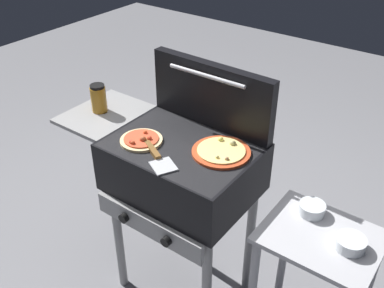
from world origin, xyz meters
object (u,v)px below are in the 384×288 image
at_px(grill, 180,170).
at_px(pizza_pepperoni, 141,140).
at_px(prep_table, 313,273).
at_px(spatula, 156,156).
at_px(topping_bowl_near, 351,243).
at_px(sauce_jar, 99,98).
at_px(topping_bowl_far, 312,209).
at_px(pizza_cheese, 221,151).

xyz_separation_m(grill, pizza_pepperoni, (-0.14, -0.09, 0.15)).
bearing_deg(prep_table, pizza_pepperoni, -173.66).
height_order(grill, spatula, spatula).
relative_size(grill, topping_bowl_near, 8.50).
xyz_separation_m(grill, spatula, (-0.01, -0.14, 0.15)).
bearing_deg(spatula, topping_bowl_near, 10.61).
xyz_separation_m(sauce_jar, topping_bowl_far, (1.09, 0.09, -0.21)).
bearing_deg(prep_table, topping_bowl_far, 131.83).
bearing_deg(topping_bowl_far, grill, -170.53).
bearing_deg(sauce_jar, topping_bowl_near, 0.23).
distance_m(pizza_cheese, prep_table, 0.62).
bearing_deg(pizza_cheese, pizza_pepperoni, -158.17).
height_order(pizza_pepperoni, sauce_jar, sauce_jar).
xyz_separation_m(grill, topping_bowl_near, (0.78, 0.01, 0.01)).
bearing_deg(pizza_cheese, sauce_jar, -176.49).
bearing_deg(sauce_jar, prep_table, 0.02).
bearing_deg(topping_bowl_near, prep_table, -177.48).
relative_size(pizza_pepperoni, sauce_jar, 1.34).
bearing_deg(sauce_jar, spatula, -16.59).
height_order(prep_table, topping_bowl_near, topping_bowl_near).
distance_m(grill, pizza_pepperoni, 0.23).
xyz_separation_m(spatula, prep_table, (0.69, 0.14, -0.38)).
distance_m(spatula, topping_bowl_near, 0.82).
xyz_separation_m(pizza_cheese, pizza_pepperoni, (-0.33, -0.13, 0.00)).
bearing_deg(grill, prep_table, 0.37).
xyz_separation_m(spatula, topping_bowl_near, (0.79, 0.15, -0.14)).
bearing_deg(topping_bowl_near, sauce_jar, -179.77).
bearing_deg(topping_bowl_far, pizza_pepperoni, -165.86).
height_order(pizza_cheese, spatula, pizza_cheese).
height_order(grill, pizza_pepperoni, pizza_pepperoni).
bearing_deg(spatula, pizza_cheese, 42.80).
distance_m(sauce_jar, topping_bowl_far, 1.11).
xyz_separation_m(pizza_pepperoni, spatula, (0.13, -0.05, -0.00)).
bearing_deg(prep_table, grill, -179.63).
bearing_deg(topping_bowl_near, grill, -179.33).
xyz_separation_m(grill, topping_bowl_far, (0.59, 0.10, 0.01)).
distance_m(prep_table, topping_bowl_far, 0.26).
distance_m(grill, prep_table, 0.71).
bearing_deg(topping_bowl_near, topping_bowl_far, 154.85).
bearing_deg(pizza_cheese, spatula, -137.20).
height_order(grill, sauce_jar, sauce_jar).
xyz_separation_m(pizza_cheese, topping_bowl_near, (0.59, -0.04, -0.15)).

